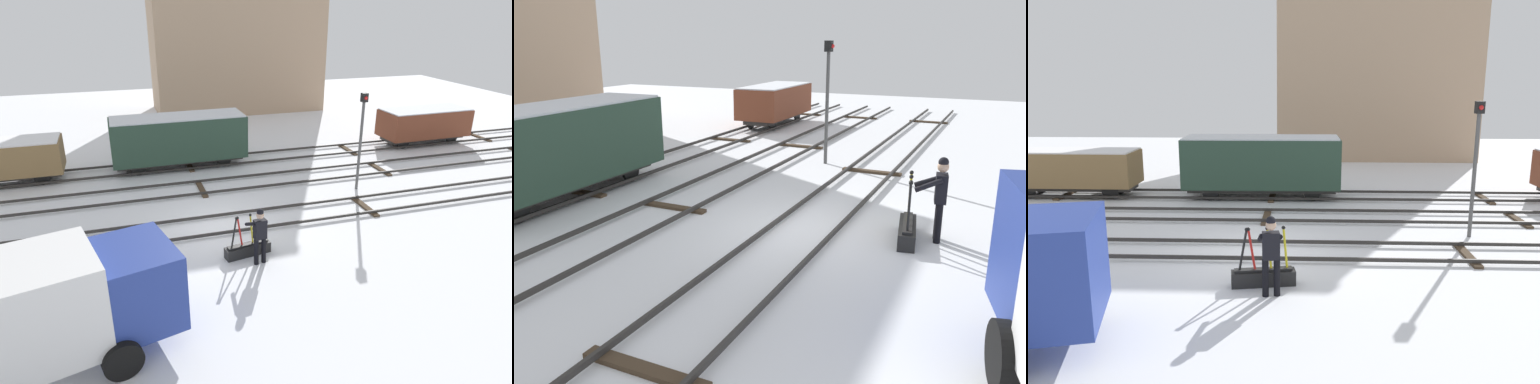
% 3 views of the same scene
% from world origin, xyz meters
% --- Properties ---
extents(ground_plane, '(60.00, 60.00, 0.00)m').
position_xyz_m(ground_plane, '(0.00, 0.00, 0.00)').
color(ground_plane, white).
extents(track_main_line, '(44.00, 1.94, 0.18)m').
position_xyz_m(track_main_line, '(0.00, 0.00, 0.11)').
color(track_main_line, '#2D2B28').
rests_on(track_main_line, ground_plane).
extents(track_siding_near, '(44.00, 1.94, 0.18)m').
position_xyz_m(track_siding_near, '(0.00, 3.74, 0.11)').
color(track_siding_near, '#2D2B28').
rests_on(track_siding_near, ground_plane).
extents(track_siding_far, '(44.00, 1.94, 0.18)m').
position_xyz_m(track_siding_far, '(0.00, 7.01, 0.11)').
color(track_siding_far, '#2D2B28').
rests_on(track_siding_far, ground_plane).
extents(switch_lever_frame, '(1.56, 0.61, 1.45)m').
position_xyz_m(switch_lever_frame, '(0.37, -2.20, 0.25)').
color(switch_lever_frame, black).
rests_on(switch_lever_frame, ground_plane).
extents(rail_worker, '(0.62, 0.75, 1.86)m').
position_xyz_m(rail_worker, '(0.60, -2.77, 1.07)').
color(rail_worker, black).
rests_on(rail_worker, ground_plane).
extents(delivery_truck, '(6.30, 3.55, 2.74)m').
position_xyz_m(delivery_truck, '(-5.30, -5.68, 1.57)').
color(delivery_truck, navy).
rests_on(delivery_truck, ground_plane).
extents(signal_post, '(0.24, 0.32, 4.18)m').
position_xyz_m(signal_post, '(6.50, 1.83, 2.53)').
color(signal_post, '#4C4C4C').
rests_on(signal_post, ground_plane).
extents(apartment_building, '(12.35, 5.23, 12.41)m').
position_xyz_m(apartment_building, '(5.75, 19.21, 6.21)').
color(apartment_building, tan).
rests_on(apartment_building, ground_plane).
extents(freight_car_near_switch, '(6.42, 2.15, 2.56)m').
position_xyz_m(freight_car_near_switch, '(-0.41, 7.01, 1.46)').
color(freight_car_near_switch, '#2D2B28').
rests_on(freight_car_near_switch, ground_plane).
extents(freight_car_far_end, '(5.05, 2.17, 2.01)m').
position_xyz_m(freight_car_far_end, '(13.52, 7.01, 1.18)').
color(freight_car_far_end, '#2D2B28').
rests_on(freight_car_far_end, ground_plane).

